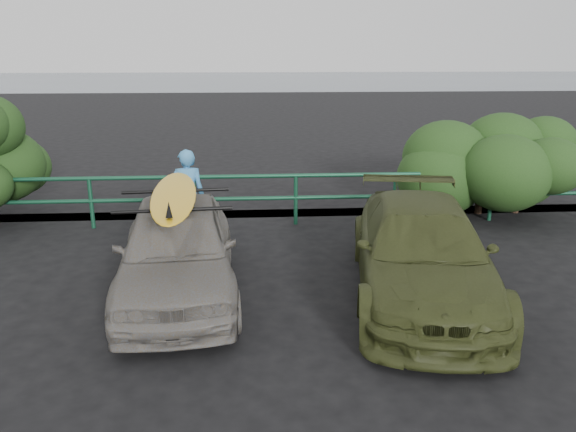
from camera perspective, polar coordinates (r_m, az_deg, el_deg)
name	(u,v)px	position (r m, az deg, el deg)	size (l,w,h in m)	color
ground	(243,356)	(6.70, -4.59, -13.97)	(80.00, 80.00, 0.00)	black
ocean	(249,79)	(65.85, -3.96, 13.72)	(200.00, 200.00, 0.00)	slate
guardrail	(245,200)	(11.14, -4.35, 1.63)	(14.00, 0.08, 1.04)	#13442C
shrub_right	(484,170)	(12.51, 19.26, 4.43)	(3.20, 2.40, 1.90)	#234418
sedan	(177,248)	(8.12, -11.20, -3.23)	(1.62, 4.02, 1.37)	slate
olive_vehicle	(421,252)	(8.14, 13.40, -3.54)	(1.84, 4.54, 1.32)	#383F1B
man	(188,195)	(10.37, -10.15, 2.11)	(0.61, 0.40, 1.68)	#428DC7
roof_rack	(174,200)	(7.91, -11.48, 1.62)	(1.55, 1.08, 0.05)	black
surfboard	(174,195)	(7.90, -11.51, 2.10)	(0.61, 2.93, 0.09)	gold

